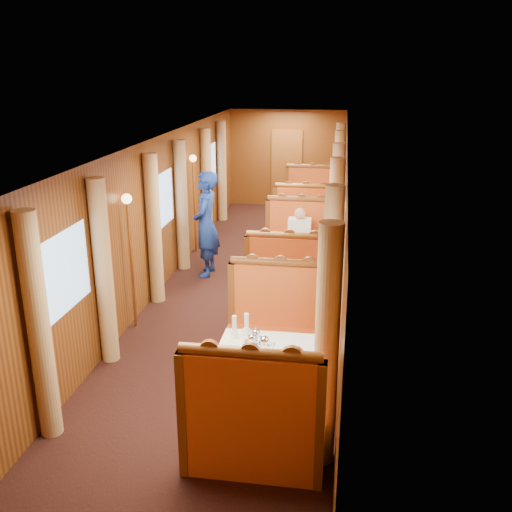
% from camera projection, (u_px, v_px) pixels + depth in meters
% --- Properties ---
extents(floor, '(3.00, 12.00, 0.01)m').
position_uv_depth(floor, '(251.00, 287.00, 9.68)').
color(floor, black).
rests_on(floor, ground).
extents(ceiling, '(3.00, 12.00, 0.01)m').
position_uv_depth(ceiling, '(250.00, 138.00, 8.88)').
color(ceiling, silver).
rests_on(ceiling, wall_left).
extents(wall_far, '(3.00, 0.01, 2.50)m').
position_uv_depth(wall_far, '(287.00, 159.00, 14.90)').
color(wall_far, brown).
rests_on(wall_far, floor).
extents(wall_near, '(3.00, 0.01, 2.50)m').
position_uv_depth(wall_near, '(102.00, 449.00, 3.66)').
color(wall_near, brown).
rests_on(wall_near, floor).
extents(wall_left, '(0.01, 12.00, 2.50)m').
position_uv_depth(wall_left, '(162.00, 212.00, 9.49)').
color(wall_left, brown).
rests_on(wall_left, floor).
extents(wall_right, '(0.01, 12.00, 2.50)m').
position_uv_depth(wall_right, '(343.00, 219.00, 9.07)').
color(wall_right, brown).
rests_on(wall_right, floor).
extents(doorway_far, '(0.80, 0.04, 2.00)m').
position_uv_depth(doorway_far, '(287.00, 168.00, 14.95)').
color(doorway_far, brown).
rests_on(doorway_far, floor).
extents(table_near, '(1.05, 0.72, 0.75)m').
position_uv_depth(table_near, '(268.00, 377.00, 6.17)').
color(table_near, white).
rests_on(table_near, floor).
extents(banquette_near_fwd, '(1.30, 0.55, 1.34)m').
position_uv_depth(banquette_near_fwd, '(253.00, 429.00, 5.21)').
color(banquette_near_fwd, red).
rests_on(banquette_near_fwd, floor).
extents(banquette_near_aft, '(1.30, 0.55, 1.34)m').
position_uv_depth(banquette_near_aft, '(278.00, 332.00, 7.11)').
color(banquette_near_aft, red).
rests_on(banquette_near_aft, floor).
extents(table_mid, '(1.05, 0.72, 0.75)m').
position_uv_depth(table_mid, '(295.00, 269.00, 9.45)').
color(table_mid, white).
rests_on(table_mid, floor).
extents(banquette_mid_fwd, '(1.30, 0.55, 1.34)m').
position_uv_depth(banquette_mid_fwd, '(289.00, 288.00, 8.49)').
color(banquette_mid_fwd, red).
rests_on(banquette_mid_fwd, floor).
extents(banquette_mid_aft, '(1.30, 0.55, 1.34)m').
position_uv_depth(banquette_mid_aft, '(300.00, 247.00, 10.39)').
color(banquette_mid_aft, red).
rests_on(banquette_mid_aft, floor).
extents(table_far, '(1.05, 0.72, 0.75)m').
position_uv_depth(table_far, '(309.00, 216.00, 12.73)').
color(table_far, white).
rests_on(table_far, floor).
extents(banquette_far_fwd, '(1.30, 0.55, 1.34)m').
position_uv_depth(banquette_far_fwd, '(306.00, 226.00, 11.77)').
color(banquette_far_fwd, red).
rests_on(banquette_far_fwd, floor).
extents(banquette_far_aft, '(1.30, 0.55, 1.34)m').
position_uv_depth(banquette_far_aft, '(311.00, 203.00, 13.67)').
color(banquette_far_aft, red).
rests_on(banquette_far_aft, floor).
extents(tea_tray, '(0.37, 0.30, 0.01)m').
position_uv_depth(tea_tray, '(257.00, 347.00, 6.03)').
color(tea_tray, silver).
rests_on(tea_tray, table_near).
extents(teapot_left, '(0.18, 0.16, 0.12)m').
position_uv_depth(teapot_left, '(252.00, 343.00, 6.00)').
color(teapot_left, silver).
rests_on(teapot_left, tea_tray).
extents(teapot_right, '(0.20, 0.18, 0.14)m').
position_uv_depth(teapot_right, '(264.00, 346.00, 5.91)').
color(teapot_right, silver).
rests_on(teapot_right, tea_tray).
extents(teapot_back, '(0.18, 0.15, 0.12)m').
position_uv_depth(teapot_back, '(256.00, 338.00, 6.11)').
color(teapot_back, silver).
rests_on(teapot_back, tea_tray).
extents(fruit_plate, '(0.21, 0.21, 0.05)m').
position_uv_depth(fruit_plate, '(296.00, 351.00, 5.91)').
color(fruit_plate, white).
rests_on(fruit_plate, table_near).
extents(cup_inboard, '(0.08, 0.08, 0.26)m').
position_uv_depth(cup_inboard, '(234.00, 329.00, 6.20)').
color(cup_inboard, white).
rests_on(cup_inboard, table_near).
extents(cup_outboard, '(0.08, 0.08, 0.26)m').
position_uv_depth(cup_outboard, '(247.00, 327.00, 6.26)').
color(cup_outboard, white).
rests_on(cup_outboard, table_near).
extents(rose_vase_mid, '(0.06, 0.06, 0.36)m').
position_uv_depth(rose_vase_mid, '(298.00, 237.00, 9.28)').
color(rose_vase_mid, silver).
rests_on(rose_vase_mid, table_mid).
extents(rose_vase_far, '(0.06, 0.06, 0.36)m').
position_uv_depth(rose_vase_far, '(308.00, 191.00, 12.59)').
color(rose_vase_far, silver).
rests_on(rose_vase_far, table_far).
extents(window_left_near, '(0.01, 1.20, 0.90)m').
position_uv_depth(window_left_near, '(63.00, 273.00, 6.15)').
color(window_left_near, '#84ADE0').
rests_on(window_left_near, wall_left).
extents(curtain_left_near_a, '(0.22, 0.22, 2.35)m').
position_uv_depth(curtain_left_near_a, '(39.00, 329.00, 5.49)').
color(curtain_left_near_a, tan).
rests_on(curtain_left_near_a, floor).
extents(curtain_left_near_b, '(0.22, 0.22, 2.35)m').
position_uv_depth(curtain_left_near_b, '(104.00, 273.00, 6.95)').
color(curtain_left_near_b, tan).
rests_on(curtain_left_near_b, floor).
extents(window_right_near, '(0.01, 1.20, 0.90)m').
position_uv_depth(window_right_near, '(341.00, 289.00, 5.73)').
color(window_right_near, '#84ADE0').
rests_on(window_right_near, wall_right).
extents(curtain_right_near_a, '(0.22, 0.22, 2.35)m').
position_uv_depth(curtain_right_near_a, '(327.00, 349.00, 5.10)').
color(curtain_right_near_a, tan).
rests_on(curtain_right_near_a, floor).
extents(curtain_right_near_b, '(0.22, 0.22, 2.35)m').
position_uv_depth(curtain_right_near_b, '(331.00, 285.00, 6.56)').
color(curtain_right_near_b, tan).
rests_on(curtain_right_near_b, floor).
extents(window_left_mid, '(0.01, 1.20, 0.90)m').
position_uv_depth(window_left_mid, '(162.00, 201.00, 9.43)').
color(window_left_mid, '#84ADE0').
rests_on(window_left_mid, wall_left).
extents(curtain_left_mid_a, '(0.22, 0.22, 2.35)m').
position_uv_depth(curtain_left_mid_a, '(154.00, 230.00, 8.77)').
color(curtain_left_mid_a, tan).
rests_on(curtain_left_mid_a, floor).
extents(curtain_left_mid_b, '(0.22, 0.22, 2.35)m').
position_uv_depth(curtain_left_mid_b, '(182.00, 206.00, 10.23)').
color(curtain_left_mid_b, tan).
rests_on(curtain_left_mid_b, floor).
extents(window_right_mid, '(0.01, 1.20, 0.90)m').
position_uv_depth(window_right_mid, '(343.00, 207.00, 9.01)').
color(window_right_mid, '#84ADE0').
rests_on(window_right_mid, wall_right).
extents(curtain_right_mid_a, '(0.22, 0.22, 2.35)m').
position_uv_depth(curtain_right_mid_a, '(335.00, 237.00, 8.38)').
color(curtain_right_mid_a, tan).
rests_on(curtain_right_mid_a, floor).
extents(curtain_right_mid_b, '(0.22, 0.22, 2.35)m').
position_uv_depth(curtain_right_mid_b, '(336.00, 212.00, 9.84)').
color(curtain_right_mid_b, tan).
rests_on(curtain_right_mid_b, floor).
extents(window_left_far, '(0.01, 1.20, 0.90)m').
position_uv_depth(window_left_far, '(210.00, 165.00, 12.71)').
color(window_left_far, '#84ADE0').
rests_on(window_left_far, wall_left).
extents(curtain_left_far_a, '(0.22, 0.22, 2.35)m').
position_uv_depth(curtain_left_far_a, '(207.00, 185.00, 12.05)').
color(curtain_left_far_a, tan).
rests_on(curtain_left_far_a, floor).
extents(curtain_left_far_b, '(0.22, 0.22, 2.35)m').
position_uv_depth(curtain_left_far_b, '(222.00, 172.00, 13.51)').
color(curtain_left_far_b, tan).
rests_on(curtain_left_far_b, floor).
extents(window_right_far, '(0.01, 1.20, 0.90)m').
position_uv_depth(window_right_far, '(344.00, 169.00, 12.28)').
color(window_right_far, '#84ADE0').
rests_on(window_right_far, wall_right).
extents(curtain_right_far_a, '(0.22, 0.22, 2.35)m').
position_uv_depth(curtain_right_far_a, '(338.00, 189.00, 11.66)').
color(curtain_right_far_a, tan).
rests_on(curtain_right_far_a, floor).
extents(curtain_right_far_b, '(0.22, 0.22, 2.35)m').
position_uv_depth(curtain_right_far_b, '(339.00, 175.00, 13.12)').
color(curtain_right_far_b, tan).
rests_on(curtain_right_far_b, floor).
extents(sconce_left_fore, '(0.14, 0.14, 1.95)m').
position_uv_depth(sconce_left_fore, '(129.00, 234.00, 7.80)').
color(sconce_left_fore, '#BF8C3F').
rests_on(sconce_left_fore, floor).
extents(sconce_right_fore, '(0.14, 0.14, 1.95)m').
position_uv_depth(sconce_right_fore, '(335.00, 243.00, 7.40)').
color(sconce_right_fore, '#BF8C3F').
rests_on(sconce_right_fore, floor).
extents(sconce_left_aft, '(0.14, 0.14, 1.95)m').
position_uv_depth(sconce_left_aft, '(194.00, 184.00, 11.08)').
color(sconce_left_aft, '#BF8C3F').
rests_on(sconce_left_aft, floor).
extents(sconce_right_aft, '(0.14, 0.14, 1.95)m').
position_uv_depth(sconce_right_aft, '(339.00, 188.00, 10.68)').
color(sconce_right_aft, '#BF8C3F').
rests_on(sconce_right_aft, floor).
extents(steward, '(0.47, 0.70, 1.86)m').
position_uv_depth(steward, '(206.00, 224.00, 9.98)').
color(steward, navy).
rests_on(steward, floor).
extents(passenger, '(0.40, 0.44, 0.76)m').
position_uv_depth(passenger, '(299.00, 234.00, 10.05)').
color(passenger, beige).
rests_on(passenger, banquette_mid_aft).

